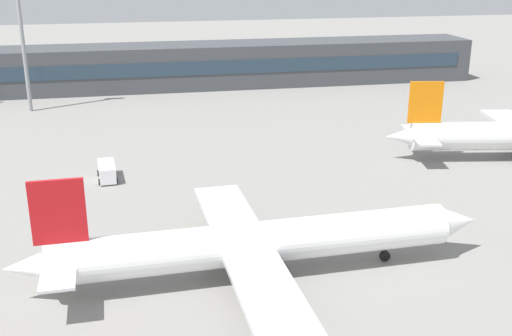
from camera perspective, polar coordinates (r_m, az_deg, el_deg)
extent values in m
plane|color=gray|center=(74.46, -1.58, -2.29)|extent=(400.00, 400.00, 0.00)
cube|color=#3F4247|center=(134.63, -6.44, 9.25)|extent=(125.03, 12.00, 9.00)
cube|color=#263847|center=(128.62, -6.19, 9.01)|extent=(118.78, 0.16, 2.80)
cylinder|color=white|center=(54.61, 0.01, -6.85)|extent=(35.19, 4.88, 3.70)
cone|color=white|center=(61.60, 17.73, -4.70)|extent=(4.19, 3.65, 3.52)
cone|color=white|center=(53.91, -20.28, -8.50)|extent=(3.79, 2.72, 2.59)
cube|color=red|center=(51.72, -17.62, -3.83)|extent=(4.30, 0.49, 5.36)
cube|color=silver|center=(53.52, -17.47, -8.14)|extent=(3.05, 9.83, 0.23)
cube|color=silver|center=(54.54, -0.99, -7.23)|extent=(5.66, 29.38, 0.49)
cylinder|color=gray|center=(50.19, 0.51, -11.51)|extent=(3.18, 2.05, 1.95)
cylinder|color=gray|center=(60.30, -2.20, -6.01)|extent=(3.18, 2.05, 1.95)
cylinder|color=black|center=(59.61, 11.68, -7.86)|extent=(0.99, 0.42, 0.97)
cylinder|color=black|center=(53.32, -1.41, -10.86)|extent=(0.99, 0.42, 0.97)
cylinder|color=black|center=(57.68, -2.49, -8.41)|extent=(0.99, 0.42, 0.97)
cone|color=white|center=(87.41, 13.01, 2.81)|extent=(4.32, 3.38, 2.73)
cube|color=orange|center=(87.07, 15.22, 5.81)|extent=(4.50, 1.17, 5.64)
cube|color=silver|center=(88.08, 14.78, 2.93)|extent=(4.67, 10.60, 0.25)
cube|color=white|center=(80.66, -13.46, -0.27)|extent=(2.38, 5.33, 1.90)
cube|color=#1E2633|center=(78.61, -13.41, -0.39)|extent=(1.91, 0.30, 0.70)
cylinder|color=black|center=(79.28, -14.08, -1.23)|extent=(0.33, 0.78, 0.76)
cylinder|color=black|center=(79.34, -12.62, -1.10)|extent=(0.33, 0.78, 0.76)
cylinder|color=black|center=(82.49, -14.18, -0.45)|extent=(0.33, 0.78, 0.76)
cylinder|color=black|center=(82.55, -12.77, -0.32)|extent=(0.33, 0.78, 0.76)
cylinder|color=gray|center=(118.33, -20.61, 11.52)|extent=(0.70, 0.70, 28.08)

